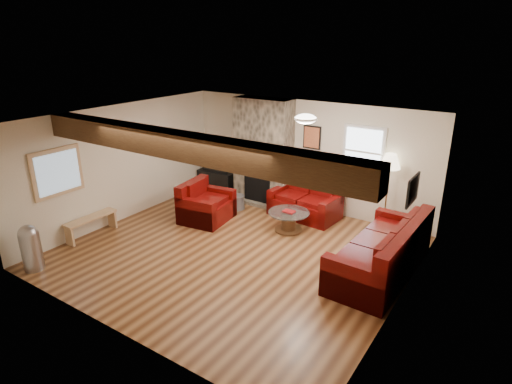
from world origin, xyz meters
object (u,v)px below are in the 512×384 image
(sofa_three, at_px, (381,248))
(armchair_red, at_px, (207,202))
(loveseat, at_px, (305,200))
(coffee_table, at_px, (289,221))
(television, at_px, (216,163))
(floor_lamp, at_px, (390,165))
(tv_cabinet, at_px, (217,180))

(sofa_three, bearing_deg, armchair_red, -89.44)
(loveseat, bearing_deg, coffee_table, -80.82)
(armchair_red, distance_m, television, 1.99)
(armchair_red, bearing_deg, sofa_three, -98.97)
(loveseat, xyz_separation_m, television, (-2.74, 0.30, 0.34))
(sofa_three, height_order, floor_lamp, floor_lamp)
(armchair_red, distance_m, coffee_table, 1.86)
(coffee_table, xyz_separation_m, television, (-2.81, 1.16, 0.53))
(tv_cabinet, bearing_deg, armchair_red, -57.96)
(loveseat, bearing_deg, sofa_three, -29.43)
(armchair_red, relative_size, tv_cabinet, 1.03)
(loveseat, distance_m, coffee_table, 0.88)
(coffee_table, bearing_deg, floor_lamp, 36.05)
(sofa_three, xyz_separation_m, television, (-4.93, 1.76, 0.27))
(floor_lamp, bearing_deg, loveseat, -169.28)
(coffee_table, relative_size, floor_lamp, 0.52)
(sofa_three, bearing_deg, loveseat, -121.67)
(television, distance_m, floor_lamp, 4.48)
(armchair_red, relative_size, television, 1.32)
(sofa_three, bearing_deg, television, -107.68)
(sofa_three, xyz_separation_m, armchair_red, (-3.89, 0.09, -0.05))
(coffee_table, bearing_deg, tv_cabinet, 157.65)
(coffee_table, bearing_deg, loveseat, 94.99)
(sofa_three, xyz_separation_m, coffee_table, (-2.12, 0.60, -0.26))
(sofa_three, relative_size, tv_cabinet, 2.40)
(armchair_red, xyz_separation_m, coffee_table, (1.77, 0.51, -0.22))
(loveseat, relative_size, coffee_table, 1.75)
(sofa_three, relative_size, floor_lamp, 1.50)
(loveseat, bearing_deg, tv_cabinet, 177.93)
(armchair_red, height_order, coffee_table, armchair_red)
(sofa_three, xyz_separation_m, tv_cabinet, (-4.93, 1.76, -0.22))
(television, bearing_deg, loveseat, -6.25)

